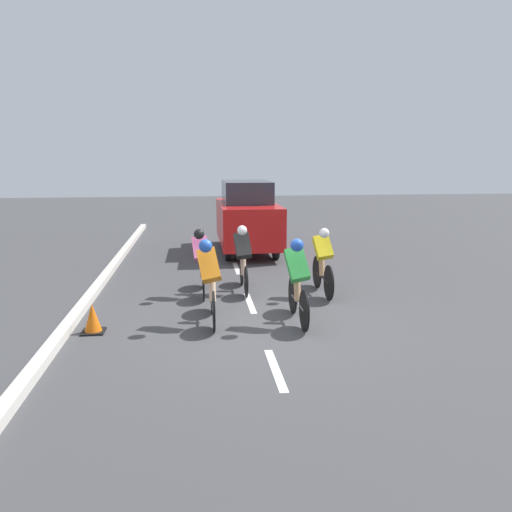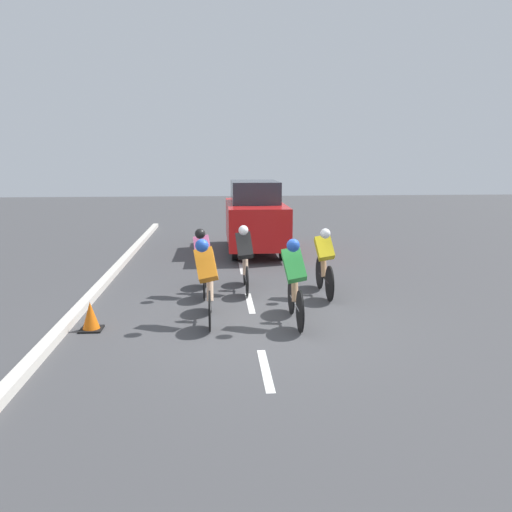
% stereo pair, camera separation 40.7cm
% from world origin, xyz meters
% --- Properties ---
extents(ground_plane, '(60.00, 60.00, 0.00)m').
position_xyz_m(ground_plane, '(0.00, 0.00, 0.00)').
color(ground_plane, '#424244').
extents(lane_stripe_near, '(0.12, 1.40, 0.01)m').
position_xyz_m(lane_stripe_near, '(0.00, 2.06, 0.00)').
color(lane_stripe_near, white).
rests_on(lane_stripe_near, ground).
extents(lane_stripe_mid, '(0.12, 1.40, 0.01)m').
position_xyz_m(lane_stripe_mid, '(0.00, -1.14, 0.00)').
color(lane_stripe_mid, white).
rests_on(lane_stripe_mid, ground).
extents(lane_stripe_far, '(0.12, 1.40, 0.01)m').
position_xyz_m(lane_stripe_far, '(0.00, -4.34, 0.00)').
color(lane_stripe_far, white).
rests_on(lane_stripe_far, ground).
extents(curb, '(0.20, 23.12, 0.14)m').
position_xyz_m(curb, '(3.20, -1.14, 0.07)').
color(curb, beige).
rests_on(curb, ground).
extents(cyclist_green, '(0.42, 1.69, 1.53)m').
position_xyz_m(cyclist_green, '(-0.68, 0.18, 0.80)').
color(cyclist_green, black).
rests_on(cyclist_green, ground).
extents(cyclist_yellow, '(0.39, 1.71, 1.45)m').
position_xyz_m(cyclist_yellow, '(-1.58, -1.58, 0.74)').
color(cyclist_yellow, black).
rests_on(cyclist_yellow, ground).
extents(cyclist_black, '(0.38, 1.67, 1.47)m').
position_xyz_m(cyclist_black, '(0.05, -2.03, 0.77)').
color(cyclist_black, black).
rests_on(cyclist_black, ground).
extents(cyclist_pink, '(0.39, 1.67, 1.43)m').
position_xyz_m(cyclist_pink, '(0.93, -1.87, 0.75)').
color(cyclist_pink, black).
rests_on(cyclist_pink, ground).
extents(cyclist_orange, '(0.43, 1.70, 1.52)m').
position_xyz_m(cyclist_orange, '(0.81, -0.00, 0.80)').
color(cyclist_orange, black).
rests_on(cyclist_orange, ground).
extents(support_car, '(1.70, 4.08, 2.15)m').
position_xyz_m(support_car, '(-0.53, -6.73, 1.07)').
color(support_car, black).
rests_on(support_car, ground).
extents(traffic_cone, '(0.36, 0.36, 0.49)m').
position_xyz_m(traffic_cone, '(2.75, 0.24, 0.24)').
color(traffic_cone, black).
rests_on(traffic_cone, ground).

